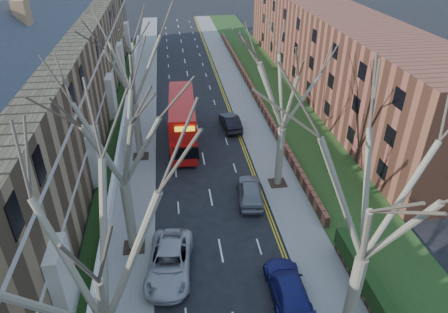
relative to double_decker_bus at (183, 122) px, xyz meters
name	(u,v)px	position (x,y,z in m)	size (l,w,h in m)	color
pavement_left	(142,109)	(-4.38, 8.49, -2.11)	(3.00, 102.00, 0.12)	slate
pavement_right	(244,104)	(7.62, 8.49, -2.11)	(3.00, 102.00, 0.12)	slate
terrace_left	(46,94)	(-12.03, 0.49, 3.36)	(9.70, 78.00, 13.60)	olive
flats_right	(329,50)	(19.08, 12.49, 2.82)	(13.97, 54.00, 10.00)	brown
front_wall_left	(121,138)	(-6.03, 0.49, -1.55)	(0.30, 78.00, 1.00)	white
grass_verge_right	(280,101)	(12.12, 8.49, -2.02)	(6.00, 102.00, 0.06)	#223A15
tree_left_mid	(86,246)	(-4.08, -24.51, 7.39)	(10.50, 10.50, 14.71)	#675C49
tree_left_far	(115,124)	(-4.08, -14.51, 7.07)	(10.15, 10.15, 14.22)	#675C49
tree_left_dist	(128,55)	(-4.08, -2.51, 7.39)	(10.50, 10.50, 14.71)	#675C49
tree_right_mid	(380,184)	(7.32, -22.51, 7.39)	(10.50, 10.50, 14.71)	#675C49
tree_right_far	(286,78)	(7.32, -8.51, 7.08)	(10.15, 10.15, 14.22)	#675C49
double_decker_bus	(183,122)	(0.00, 0.00, 0.00)	(2.96, 10.59, 4.41)	#B8110D
car_left_far	(169,262)	(-1.76, -16.91, -1.37)	(2.64, 5.73, 1.59)	#ABABB1
car_right_near	(287,287)	(4.92, -19.75, -1.44)	(2.05, 5.03, 1.46)	navy
car_right_mid	(250,191)	(4.64, -10.24, -1.37)	(1.87, 4.66, 1.59)	gray
car_right_far	(230,122)	(5.03, 2.32, -1.42)	(1.59, 4.55, 1.50)	black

